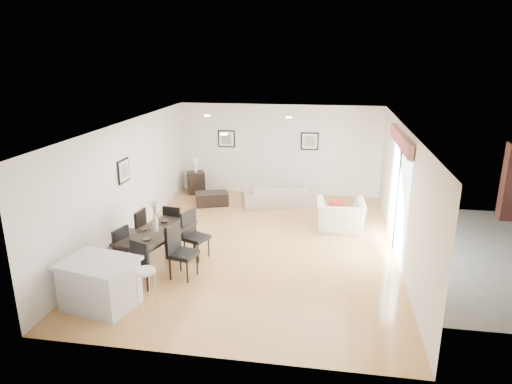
% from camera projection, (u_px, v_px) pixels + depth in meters
% --- Properties ---
extents(ground, '(8.00, 8.00, 0.00)m').
position_uv_depth(ground, '(258.00, 245.00, 10.24)').
color(ground, tan).
rests_on(ground, ground).
extents(wall_back, '(6.00, 0.04, 2.70)m').
position_uv_depth(wall_back, '(279.00, 150.00, 13.62)').
color(wall_back, white).
rests_on(wall_back, ground).
extents(wall_front, '(6.00, 0.04, 2.70)m').
position_uv_depth(wall_front, '(211.00, 272.00, 6.07)').
color(wall_front, white).
rests_on(wall_front, ground).
extents(wall_left, '(0.04, 8.00, 2.70)m').
position_uv_depth(wall_left, '(127.00, 182.00, 10.31)').
color(wall_left, white).
rests_on(wall_left, ground).
extents(wall_right, '(0.04, 8.00, 2.70)m').
position_uv_depth(wall_right, '(402.00, 194.00, 9.38)').
color(wall_right, white).
rests_on(wall_right, ground).
extents(ceiling, '(6.00, 8.00, 0.02)m').
position_uv_depth(ceiling, '(258.00, 125.00, 9.45)').
color(ceiling, white).
rests_on(ceiling, wall_back).
extents(sofa, '(2.16, 1.37, 0.59)m').
position_uv_depth(sofa, '(279.00, 195.00, 12.86)').
color(sofa, gray).
rests_on(sofa, ground).
extents(armchair, '(1.18, 1.04, 0.74)m').
position_uv_depth(armchair, '(340.00, 215.00, 11.03)').
color(armchair, silver).
rests_on(armchair, ground).
extents(dining_table, '(1.28, 1.90, 0.72)m').
position_uv_depth(dining_table, '(156.00, 235.00, 9.12)').
color(dining_table, black).
rests_on(dining_table, ground).
extents(dining_chair_wnear, '(0.53, 0.53, 0.95)m').
position_uv_depth(dining_chair_wnear, '(118.00, 248.00, 8.82)').
color(dining_chair_wnear, black).
rests_on(dining_chair_wnear, ground).
extents(dining_chair_wfar, '(0.47, 0.47, 0.99)m').
position_uv_depth(dining_chair_wfar, '(137.00, 230.00, 9.65)').
color(dining_chair_wfar, black).
rests_on(dining_chair_wfar, ground).
extents(dining_chair_enear, '(0.57, 0.57, 1.06)m').
position_uv_depth(dining_chair_enear, '(179.00, 248.00, 8.65)').
color(dining_chair_enear, black).
rests_on(dining_chair_enear, ground).
extents(dining_chair_efar, '(0.59, 0.59, 1.01)m').
position_uv_depth(dining_chair_efar, '(193.00, 232.00, 9.49)').
color(dining_chair_efar, black).
rests_on(dining_chair_efar, ground).
extents(dining_chair_head, '(0.55, 0.55, 0.93)m').
position_uv_depth(dining_chair_head, '(136.00, 265.00, 8.13)').
color(dining_chair_head, black).
rests_on(dining_chair_head, ground).
extents(dining_chair_foot, '(0.45, 0.45, 0.91)m').
position_uv_depth(dining_chair_foot, '(174.00, 222.00, 10.18)').
color(dining_chair_foot, black).
rests_on(dining_chair_foot, ground).
extents(vase, '(0.83, 1.26, 0.64)m').
position_uv_depth(vase, '(155.00, 219.00, 9.02)').
color(vase, white).
rests_on(vase, dining_table).
extents(coffee_table, '(1.03, 0.81, 0.36)m').
position_uv_depth(coffee_table, '(212.00, 199.00, 12.89)').
color(coffee_table, black).
rests_on(coffee_table, ground).
extents(side_table, '(0.65, 0.65, 0.66)m').
position_uv_depth(side_table, '(196.00, 183.00, 13.95)').
color(side_table, black).
rests_on(side_table, ground).
extents(table_lamp, '(0.22, 0.22, 0.43)m').
position_uv_depth(table_lamp, '(195.00, 163.00, 13.77)').
color(table_lamp, white).
rests_on(table_lamp, side_table).
extents(cushion, '(0.36, 0.14, 0.35)m').
position_uv_depth(cushion, '(336.00, 208.00, 10.88)').
color(cushion, maroon).
rests_on(cushion, armchair).
extents(kitchen_island, '(1.36, 1.15, 0.84)m').
position_uv_depth(kitchen_island, '(100.00, 284.00, 7.67)').
color(kitchen_island, silver).
rests_on(kitchen_island, ground).
extents(bar_stool, '(0.34, 0.34, 0.75)m').
position_uv_depth(bar_stool, '(145.00, 276.00, 7.48)').
color(bar_stool, silver).
rests_on(bar_stool, ground).
extents(framed_print_back_left, '(0.52, 0.04, 0.52)m').
position_uv_depth(framed_print_back_left, '(226.00, 139.00, 13.75)').
color(framed_print_back_left, black).
rests_on(framed_print_back_left, wall_back).
extents(framed_print_back_right, '(0.52, 0.04, 0.52)m').
position_uv_depth(framed_print_back_right, '(310.00, 141.00, 13.36)').
color(framed_print_back_right, black).
rests_on(framed_print_back_right, wall_back).
extents(framed_print_left_wall, '(0.04, 0.52, 0.52)m').
position_uv_depth(framed_print_left_wall, '(124.00, 171.00, 10.03)').
color(framed_print_left_wall, black).
rests_on(framed_print_left_wall, wall_left).
extents(sliding_door, '(0.12, 2.70, 2.57)m').
position_uv_depth(sliding_door, '(399.00, 176.00, 9.58)').
color(sliding_door, white).
rests_on(sliding_door, wall_right).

